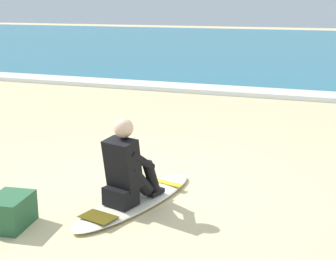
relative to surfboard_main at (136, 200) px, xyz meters
name	(u,v)px	position (x,y,z in m)	size (l,w,h in m)	color
ground_plane	(138,191)	(-0.13, 0.34, -0.04)	(80.00, 80.00, 0.00)	beige
sea	(305,46)	(-0.13, 20.85, 0.01)	(80.00, 28.00, 0.10)	teal
breaking_foam	(250,92)	(-0.13, 7.15, 0.02)	(80.00, 0.90, 0.11)	white
surfboard_main	(136,200)	(0.00, 0.00, 0.00)	(0.97, 2.07, 0.08)	#EFE5C6
surfer_seated	(128,170)	(-0.03, -0.15, 0.40)	(0.51, 0.76, 0.95)	black
beach_bag	(10,211)	(-0.94, -0.98, 0.12)	(0.36, 0.48, 0.32)	#285B38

